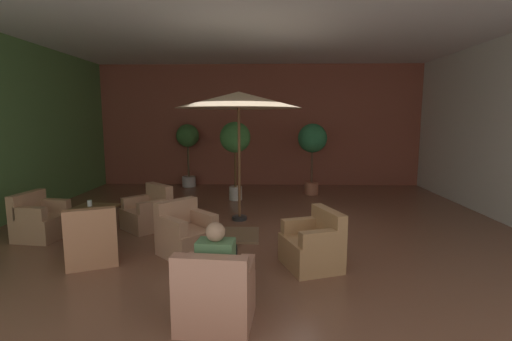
# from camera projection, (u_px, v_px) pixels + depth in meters

# --- Properties ---
(ground_plane) EXTENTS (10.52, 9.73, 0.02)m
(ground_plane) POSITION_uv_depth(u_px,v_px,m) (255.00, 227.00, 7.40)
(ground_plane) COLOR brown
(wall_back_brick) EXTENTS (10.52, 0.08, 3.90)m
(wall_back_brick) POSITION_uv_depth(u_px,v_px,m) (260.00, 126.00, 11.90)
(wall_back_brick) COLOR #944B3A
(wall_back_brick) RESTS_ON ground_plane
(ceiling_slab) EXTENTS (10.52, 9.73, 0.06)m
(ceiling_slab) POSITION_uv_depth(u_px,v_px,m) (255.00, 24.00, 6.85)
(ceiling_slab) COLOR silver
(ceiling_slab) RESTS_ON wall_back_brick
(cafe_table_front_left) EXTENTS (0.76, 0.76, 0.62)m
(cafe_table_front_left) POSITION_uv_depth(u_px,v_px,m) (94.00, 214.00, 6.48)
(cafe_table_front_left) COLOR black
(cafe_table_front_left) RESTS_ON ground_plane
(armchair_front_left_north) EXTENTS (0.80, 0.87, 0.85)m
(armchair_front_left_north) POSITION_uv_depth(u_px,v_px,m) (41.00, 221.00, 6.66)
(armchair_front_left_north) COLOR tan
(armchair_front_left_north) RESTS_ON ground_plane
(armchair_front_left_east) EXTENTS (0.95, 0.97, 0.89)m
(armchair_front_left_east) POSITION_uv_depth(u_px,v_px,m) (92.00, 242.00, 5.52)
(armchair_front_left_east) COLOR tan
(armchair_front_left_east) RESTS_ON ground_plane
(armchair_front_left_south) EXTENTS (1.08, 1.08, 0.86)m
(armchair_front_left_south) POSITION_uv_depth(u_px,v_px,m) (149.00, 213.00, 7.27)
(armchair_front_left_south) COLOR tan
(armchair_front_left_south) RESTS_ON ground_plane
(cafe_table_front_right) EXTENTS (0.67, 0.67, 0.62)m
(cafe_table_front_right) POSITION_uv_depth(u_px,v_px,m) (235.00, 245.00, 5.00)
(cafe_table_front_right) COLOR black
(cafe_table_front_right) RESTS_ON ground_plane
(armchair_front_right_north) EXTENTS (0.94, 1.00, 0.85)m
(armchair_front_right_north) POSITION_uv_depth(u_px,v_px,m) (313.00, 246.00, 5.36)
(armchair_front_right_north) COLOR #B18052
(armchair_front_right_north) RESTS_ON ground_plane
(armchair_front_right_east) EXTENTS (1.08, 1.07, 0.86)m
(armchair_front_right_east) POSITION_uv_depth(u_px,v_px,m) (186.00, 235.00, 5.85)
(armchair_front_right_east) COLOR tan
(armchair_front_right_east) RESTS_ON ground_plane
(armchair_front_right_south) EXTENTS (0.82, 0.79, 0.85)m
(armchair_front_right_south) POSITION_uv_depth(u_px,v_px,m) (216.00, 295.00, 3.85)
(armchair_front_right_south) COLOR tan
(armchair_front_right_south) RESTS_ON ground_plane
(patio_umbrella_tall_red) EXTENTS (2.62, 2.62, 2.73)m
(patio_umbrella_tall_red) POSITION_uv_depth(u_px,v_px,m) (239.00, 101.00, 7.55)
(patio_umbrella_tall_red) COLOR #2D2D2D
(patio_umbrella_tall_red) RESTS_ON ground_plane
(potted_tree_left_corner) EXTENTS (0.82, 0.82, 2.04)m
(potted_tree_left_corner) POSITION_uv_depth(u_px,v_px,m) (312.00, 143.00, 10.35)
(potted_tree_left_corner) COLOR #AE6348
(potted_tree_left_corner) RESTS_ON ground_plane
(potted_tree_mid_left) EXTENTS (0.72, 0.72, 2.00)m
(potted_tree_mid_left) POSITION_uv_depth(u_px,v_px,m) (188.00, 142.00, 11.60)
(potted_tree_mid_left) COLOR silver
(potted_tree_mid_left) RESTS_ON ground_plane
(potted_tree_mid_right) EXTENTS (0.82, 0.82, 2.10)m
(potted_tree_mid_right) POSITION_uv_depth(u_px,v_px,m) (235.00, 142.00, 9.64)
(potted_tree_mid_right) COLOR silver
(potted_tree_mid_right) RESTS_ON ground_plane
(patron_blue_shirt) EXTENTS (0.41, 0.29, 0.66)m
(patron_blue_shirt) POSITION_uv_depth(u_px,v_px,m) (216.00, 257.00, 3.83)
(patron_blue_shirt) COLOR #537B4D
(patron_blue_shirt) RESTS_ON ground_plane
(iced_drink_cup) EXTENTS (0.08, 0.08, 0.11)m
(iced_drink_cup) POSITION_uv_depth(u_px,v_px,m) (90.00, 203.00, 6.53)
(iced_drink_cup) COLOR silver
(iced_drink_cup) RESTS_ON cafe_table_front_left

